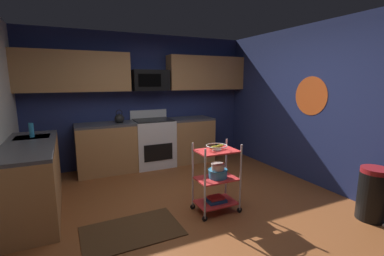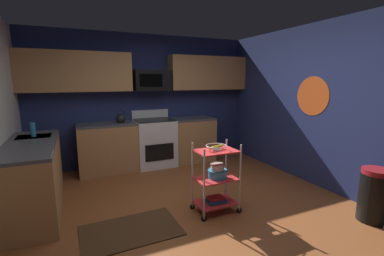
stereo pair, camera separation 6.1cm
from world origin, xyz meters
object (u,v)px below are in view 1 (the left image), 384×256
at_px(mixing_bowl_large, 218,173).
at_px(trash_can, 373,194).
at_px(rolling_cart, 216,178).
at_px(mixing_bowl_small, 218,166).
at_px(microwave, 150,80).
at_px(dish_soap_bottle, 31,130).
at_px(oven_range, 153,142).
at_px(book_stack, 216,199).
at_px(kettle, 119,119).
at_px(fruit_bowl, 217,147).

xyz_separation_m(mixing_bowl_large, trash_can, (1.62, -1.00, -0.19)).
distance_m(rolling_cart, mixing_bowl_small, 0.17).
bearing_deg(trash_can, microwave, 118.78).
xyz_separation_m(rolling_cart, dish_soap_bottle, (-2.15, 1.42, 0.57)).
relative_size(microwave, mixing_bowl_small, 3.85).
distance_m(oven_range, mixing_bowl_small, 2.23).
bearing_deg(book_stack, oven_range, 94.41).
bearing_deg(oven_range, book_stack, -85.59).
relative_size(rolling_cart, mixing_bowl_large, 3.63).
bearing_deg(mixing_bowl_large, rolling_cart, -180.00).
bearing_deg(microwave, trash_can, -61.22).
height_order(oven_range, book_stack, oven_range).
xyz_separation_m(microwave, kettle, (-0.64, -0.11, -0.70)).
relative_size(mixing_bowl_large, kettle, 0.95).
height_order(rolling_cart, book_stack, rolling_cart).
distance_m(rolling_cart, mixing_bowl_large, 0.07).
height_order(fruit_bowl, mixing_bowl_large, fruit_bowl).
xyz_separation_m(oven_range, rolling_cart, (0.17, -2.20, -0.03)).
distance_m(kettle, trash_can, 4.08).
bearing_deg(kettle, trash_can, -52.46).
bearing_deg(trash_can, mixing_bowl_large, 148.31).
relative_size(oven_range, microwave, 1.57).
relative_size(oven_range, rolling_cart, 1.20).
xyz_separation_m(fruit_bowl, mixing_bowl_small, (0.01, -0.02, -0.26)).
height_order(kettle, trash_can, kettle).
xyz_separation_m(mixing_bowl_large, dish_soap_bottle, (-2.18, 1.42, 0.50)).
bearing_deg(microwave, dish_soap_bottle, -156.13).
distance_m(rolling_cart, book_stack, 0.29).
bearing_deg(mixing_bowl_small, kettle, 110.40).
height_order(fruit_bowl, mixing_bowl_small, fruit_bowl).
distance_m(mixing_bowl_large, trash_can, 1.91).
relative_size(dish_soap_bottle, trash_can, 0.30).
relative_size(microwave, mixing_bowl_large, 2.78).
distance_m(oven_range, rolling_cart, 2.20).
bearing_deg(mixing_bowl_small, rolling_cart, 123.06).
bearing_deg(rolling_cart, fruit_bowl, 90.00).
distance_m(fruit_bowl, trash_can, 2.00).
bearing_deg(kettle, dish_soap_bottle, -150.20).
xyz_separation_m(rolling_cart, mixing_bowl_large, (0.02, 0.00, 0.07)).
distance_m(mixing_bowl_small, book_stack, 0.46).
relative_size(rolling_cart, fruit_bowl, 3.36).
distance_m(microwave, book_stack, 2.77).
distance_m(mixing_bowl_large, book_stack, 0.36).
height_order(fruit_bowl, kettle, kettle).
bearing_deg(book_stack, microwave, 94.22).
bearing_deg(trash_can, kettle, 127.54).
height_order(oven_range, dish_soap_bottle, dish_soap_bottle).
bearing_deg(microwave, fruit_bowl, -85.78).
distance_m(microwave, mixing_bowl_small, 2.57).
bearing_deg(dish_soap_bottle, oven_range, 21.29).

